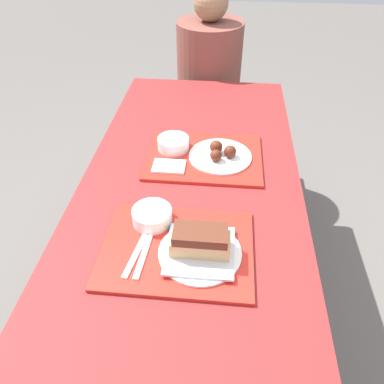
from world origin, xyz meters
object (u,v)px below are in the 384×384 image
Objects in this scene: tray_near at (177,248)px; person_seated_across at (209,67)px; bowl_coleslaw_near at (152,215)px; wings_plate_far at (220,154)px; bowl_coleslaw_far at (173,143)px; tray_far at (204,157)px; brisket_sandwich_plate at (200,245)px.

person_seated_across reaches higher than tray_near.
wings_plate_far reaches higher than bowl_coleslaw_near.
bowl_coleslaw_far is 0.19m from wings_plate_far.
bowl_coleslaw_far is at bearing -95.37° from person_seated_across.
bowl_coleslaw_near is at bearing -109.64° from tray_far.
person_seated_across is at bearing 92.39° from tray_far.
person_seated_across is at bearing 89.76° from tray_near.
person_seated_across is at bearing 96.07° from wings_plate_far.
tray_near is 3.58× the size of bowl_coleslaw_far.
brisket_sandwich_plate reaches higher than tray_near.
tray_near is 0.59× the size of person_seated_across.
bowl_coleslaw_far is (0.01, 0.40, 0.00)m from bowl_coleslaw_near.
tray_near is 0.13m from bowl_coleslaw_near.
tray_far is at bearing 92.66° from brisket_sandwich_plate.
tray_far is at bearing -87.61° from person_seated_across.
person_seated_across reaches higher than brisket_sandwich_plate.
person_seated_across is (0.08, 0.89, -0.05)m from bowl_coleslaw_far.
bowl_coleslaw_near reaches higher than tray_far.
person_seated_across reaches higher than bowl_coleslaw_far.
bowl_coleslaw_near reaches higher than tray_near.
wings_plate_far reaches higher than tray_far.
tray_near is 1.83× the size of wings_plate_far.
bowl_coleslaw_far is 0.17× the size of person_seated_across.
brisket_sandwich_plate is 1.94× the size of bowl_coleslaw_far.
wings_plate_far is (0.18, -0.04, -0.01)m from bowl_coleslaw_far.
tray_far is at bearing -15.97° from bowl_coleslaw_far.
person_seated_across reaches higher than wings_plate_far.
tray_far is 3.58× the size of bowl_coleslaw_far.
tray_near is at bearing -102.90° from wings_plate_far.
bowl_coleslaw_near is 0.52× the size of brisket_sandwich_plate.
person_seated_across is at bearing 84.63° from bowl_coleslaw_far.
wings_plate_far is at bearing -83.93° from person_seated_across.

